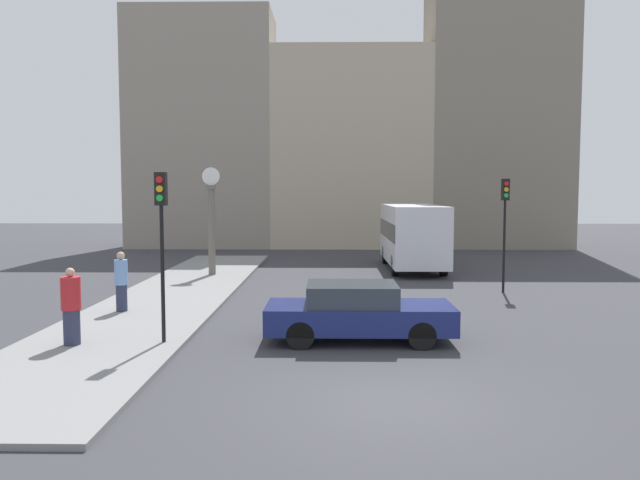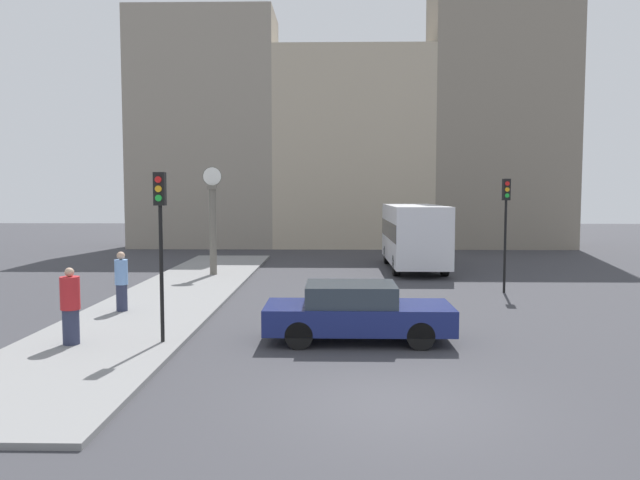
# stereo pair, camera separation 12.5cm
# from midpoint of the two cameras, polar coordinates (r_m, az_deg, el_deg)

# --- Properties ---
(ground_plane) EXTENTS (120.00, 120.00, 0.00)m
(ground_plane) POSITION_cam_midpoint_polar(r_m,az_deg,el_deg) (10.99, 6.95, -14.70)
(ground_plane) COLOR #38383D
(sidewalk_corner) EXTENTS (3.90, 25.47, 0.11)m
(sidewalk_corner) POSITION_cam_midpoint_polar(r_m,az_deg,el_deg) (22.02, -13.34, -4.93)
(sidewalk_corner) COLOR gray
(sidewalk_corner) RESTS_ON ground_plane
(building_row) EXTENTS (28.20, 5.00, 18.75)m
(building_row) POSITION_cam_midpoint_polar(r_m,az_deg,el_deg) (41.30, 3.49, 10.40)
(building_row) COLOR gray
(building_row) RESTS_ON ground_plane
(sedan_car) EXTENTS (4.47, 1.85, 1.40)m
(sedan_car) POSITION_cam_midpoint_polar(r_m,az_deg,el_deg) (15.12, 3.21, -6.58)
(sedan_car) COLOR navy
(sedan_car) RESTS_ON ground_plane
(bus_distant) EXTENTS (2.37, 7.34, 2.97)m
(bus_distant) POSITION_cam_midpoint_polar(r_m,az_deg,el_deg) (29.10, 8.33, 0.63)
(bus_distant) COLOR silver
(bus_distant) RESTS_ON ground_plane
(traffic_light_near) EXTENTS (0.26, 0.24, 3.93)m
(traffic_light_near) POSITION_cam_midpoint_polar(r_m,az_deg,el_deg) (14.75, -14.53, 1.66)
(traffic_light_near) COLOR black
(traffic_light_near) RESTS_ON sidewalk_corner
(traffic_light_far) EXTENTS (0.26, 0.24, 4.05)m
(traffic_light_far) POSITION_cam_midpoint_polar(r_m,az_deg,el_deg) (22.99, 16.40, 2.49)
(traffic_light_far) COLOR black
(traffic_light_far) RESTS_ON ground_plane
(street_clock) EXTENTS (0.81, 0.38, 4.53)m
(street_clock) POSITION_cam_midpoint_polar(r_m,az_deg,el_deg) (26.51, -10.02, 1.71)
(street_clock) COLOR #666056
(street_clock) RESTS_ON sidewalk_corner
(pedestrian_red_top) EXTENTS (0.44, 0.44, 1.77)m
(pedestrian_red_top) POSITION_cam_midpoint_polar(r_m,az_deg,el_deg) (15.36, -22.01, -5.69)
(pedestrian_red_top) COLOR #2D334C
(pedestrian_red_top) RESTS_ON sidewalk_corner
(pedestrian_blue_stripe) EXTENTS (0.37, 0.37, 1.75)m
(pedestrian_blue_stripe) POSITION_cam_midpoint_polar(r_m,az_deg,el_deg) (19.12, -17.89, -3.64)
(pedestrian_blue_stripe) COLOR #2D334C
(pedestrian_blue_stripe) RESTS_ON sidewalk_corner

